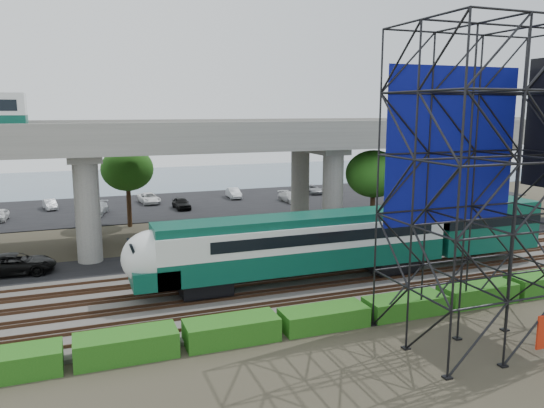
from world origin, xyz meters
name	(u,v)px	position (x,y,z in m)	size (l,w,h in m)	color
ground	(276,302)	(0.00, 0.00, 0.00)	(140.00, 140.00, 0.00)	#474233
ballast_bed	(265,289)	(0.00, 2.00, 0.10)	(90.00, 12.00, 0.20)	slate
service_road	(228,256)	(0.00, 10.50, 0.04)	(90.00, 5.00, 0.08)	black
parking_lot	(173,205)	(0.00, 34.00, 0.04)	(90.00, 18.00, 0.08)	black
harbor_water	(148,182)	(0.00, 56.00, 0.01)	(140.00, 40.00, 0.03)	#43586F
rail_tracks	(265,287)	(0.00, 2.00, 0.28)	(90.00, 9.52, 0.16)	#472D1E
commuter_train	(334,240)	(4.80, 2.00, 2.88)	(29.30, 3.06, 4.30)	black
overpass	(192,146)	(-1.45, 16.00, 8.21)	(80.00, 12.00, 12.40)	#9E9B93
scaffold_tower	(492,188)	(8.04, -7.98, 7.47)	(9.36, 6.36, 15.00)	black
hedge_strip	(324,317)	(1.01, -4.30, 0.56)	(34.60, 1.80, 1.20)	#1A5313
trees	(153,179)	(-4.67, 16.17, 5.57)	(40.94, 16.94, 7.69)	#382314
suv	(15,264)	(-14.92, 10.98, 0.80)	(2.40, 5.21, 1.45)	black
parked_cars	(182,200)	(0.99, 33.49, 0.69)	(39.02, 9.63, 1.30)	silver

